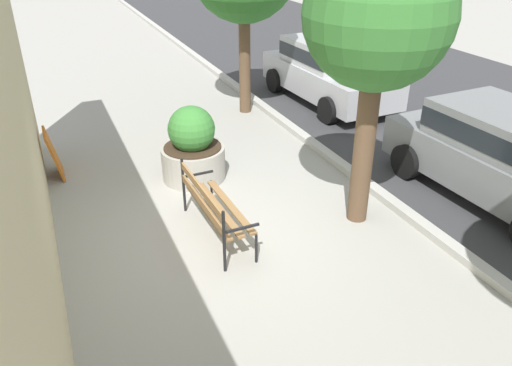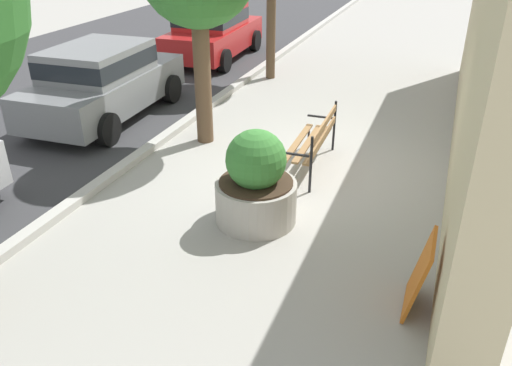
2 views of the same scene
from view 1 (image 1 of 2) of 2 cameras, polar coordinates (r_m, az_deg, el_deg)
ground_plane at (r=7.75m, az=-3.86°, el=-5.71°), size 80.00×80.00×0.00m
curb_stone at (r=8.95m, az=13.82°, el=-1.10°), size 60.00×0.20×0.12m
building_wall_behind at (r=5.09m, az=-26.87°, el=0.13°), size 12.00×0.50×4.34m
park_bench at (r=7.42m, az=-5.02°, el=-2.45°), size 1.81×0.57×0.95m
concrete_planter at (r=9.16m, az=-7.20°, el=3.88°), size 1.16×1.16×1.38m
street_tree_down_street at (r=7.17m, az=13.72°, el=17.73°), size 2.05×2.05×4.18m
parked_car_silver at (r=13.29m, az=8.16°, el=12.67°), size 4.17×2.06×1.56m
parked_car_grey at (r=9.25m, az=26.30°, el=3.06°), size 4.17×2.06×1.56m
leaning_signboard at (r=9.94m, az=-22.00°, el=3.12°), size 0.70×0.23×0.89m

